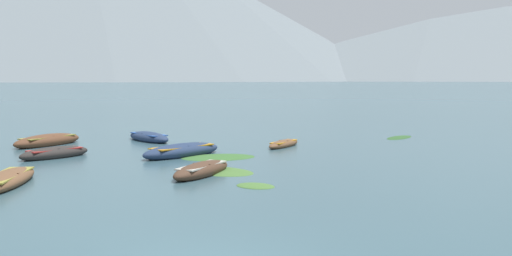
% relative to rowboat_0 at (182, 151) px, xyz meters
% --- Properties ---
extents(ground_plane, '(6000.00, 6000.00, 0.00)m').
position_rel_rowboat_0_xyz_m(ground_plane, '(2.84, 1484.69, -0.23)').
color(ground_plane, '#385660').
extents(mountain_2, '(509.20, 509.20, 184.96)m').
position_rel_rowboat_0_xyz_m(mountain_2, '(-58.81, 1330.29, 92.25)').
color(mountain_2, '#4C5B56').
rests_on(mountain_2, ground).
extents(mountain_3, '(1859.35, 1859.35, 465.76)m').
position_rel_rowboat_0_xyz_m(mountain_3, '(579.93, 1639.15, 232.65)').
color(mountain_3, slate).
rests_on(mountain_3, ground).
extents(rowboat_0, '(4.01, 4.35, 0.75)m').
position_rel_rowboat_0_xyz_m(rowboat_0, '(0.00, 0.00, 0.00)').
color(rowboat_0, navy).
rests_on(rowboat_0, ground).
extents(rowboat_1, '(2.45, 3.72, 0.63)m').
position_rel_rowboat_0_xyz_m(rowboat_1, '(1.55, -5.13, -0.04)').
color(rowboat_1, '#4C3323').
rests_on(rowboat_1, ground).
extents(rowboat_2, '(3.64, 4.02, 0.68)m').
position_rel_rowboat_0_xyz_m(rowboat_2, '(-2.94, 6.22, -0.02)').
color(rowboat_2, navy).
rests_on(rowboat_2, ground).
extents(rowboat_3, '(3.01, 3.37, 0.64)m').
position_rel_rowboat_0_xyz_m(rowboat_3, '(-5.85, -0.66, -0.03)').
color(rowboat_3, '#2D2826').
rests_on(rowboat_3, ground).
extents(rowboat_4, '(1.76, 4.66, 0.58)m').
position_rel_rowboat_0_xyz_m(rowboat_4, '(-4.98, -7.16, -0.05)').
color(rowboat_4, brown).
rests_on(rowboat_4, ground).
extents(rowboat_5, '(2.19, 3.19, 0.46)m').
position_rel_rowboat_0_xyz_m(rowboat_5, '(4.97, 3.62, -0.09)').
color(rowboat_5, brown).
rests_on(rowboat_5, ground).
extents(rowboat_6, '(3.15, 4.63, 0.78)m').
position_rel_rowboat_0_xyz_m(rowboat_6, '(-8.08, 4.04, 0.01)').
color(rowboat_6, brown).
rests_on(rowboat_6, ground).
extents(weed_patch_1, '(2.59, 3.01, 0.14)m').
position_rel_rowboat_0_xyz_m(weed_patch_1, '(12.35, 8.17, -0.23)').
color(weed_patch_1, '#2D5628').
rests_on(weed_patch_1, ground).
extents(weed_patch_3, '(3.93, 3.05, 0.14)m').
position_rel_rowboat_0_xyz_m(weed_patch_3, '(1.77, -0.49, -0.23)').
color(weed_patch_3, '#38662D').
rests_on(weed_patch_3, ground).
extents(weed_patch_5, '(3.97, 3.50, 0.14)m').
position_rel_rowboat_0_xyz_m(weed_patch_5, '(1.97, -4.22, -0.23)').
color(weed_patch_5, '#477033').
rests_on(weed_patch_5, ground).
extents(weed_patch_6, '(1.70, 1.54, 0.14)m').
position_rel_rowboat_0_xyz_m(weed_patch_6, '(3.63, -7.22, -0.23)').
color(weed_patch_6, '#477033').
rests_on(weed_patch_6, ground).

